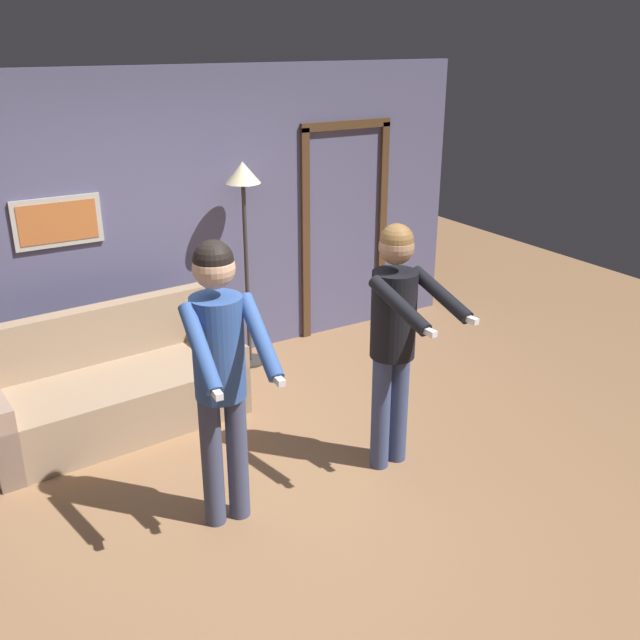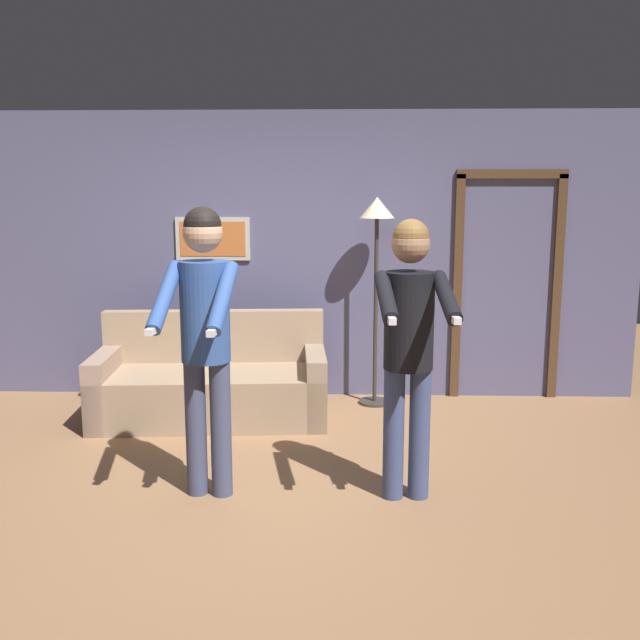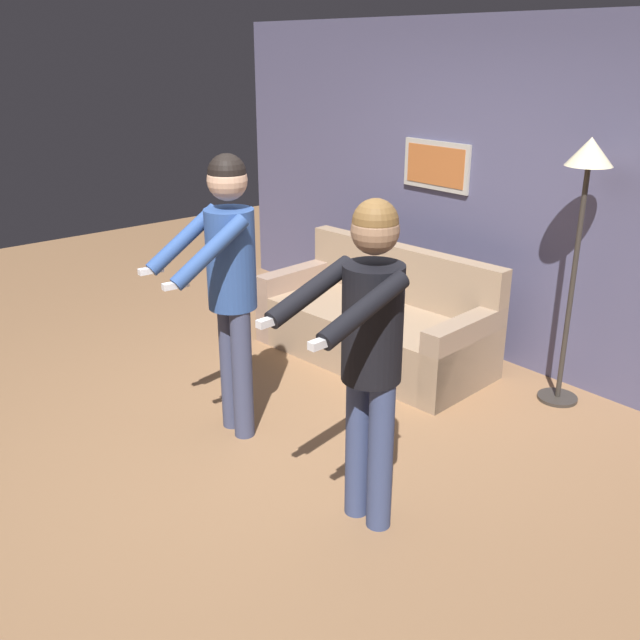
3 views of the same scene
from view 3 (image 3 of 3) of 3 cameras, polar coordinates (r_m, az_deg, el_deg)
The scene contains 6 objects.
ground_plane at distance 4.59m, azimuth -3.79°, elevation -10.10°, with size 12.00×12.00×0.00m, color #8D6544.
back_wall_assembly at distance 5.66m, azimuth 14.92°, elevation 9.44°, with size 6.40×0.10×2.60m.
couch at distance 5.75m, azimuth 4.52°, elevation -0.39°, with size 1.96×0.99×0.87m.
torchiere_lamp at distance 4.96m, azimuth 20.43°, elevation 9.58°, with size 0.30×0.30×1.84m.
person_standing_left at distance 4.36m, azimuth -7.31°, elevation 3.94°, with size 0.47×0.68×1.80m.
person_standing_right at distance 3.45m, azimuth 3.96°, elevation -1.43°, with size 0.46×0.73×1.73m.
Camera 3 is at (3.18, -2.31, 2.37)m, focal length 40.00 mm.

